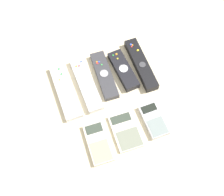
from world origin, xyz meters
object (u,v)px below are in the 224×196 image
remote_1 (86,84)px  remote_2 (104,75)px  remote_0 (66,91)px  calculator_0 (98,143)px  calculator_1 (126,131)px  remote_3 (123,70)px  remote_4 (141,64)px  calculator_2 (154,120)px

remote_1 → remote_2: (0.07, 0.01, -0.00)m
remote_0 → remote_2: remote_2 is taller
calculator_0 → calculator_1: size_ratio=1.06×
remote_3 → calculator_0: bearing=-132.1°
remote_1 → remote_3: (0.14, 0.01, 0.00)m
calculator_0 → calculator_1: calculator_0 is taller
remote_1 → calculator_1: 0.22m
remote_1 → remote_4: (0.21, 0.00, 0.00)m
remote_2 → remote_4: size_ratio=0.90×
remote_3 → remote_2: bearing=172.2°
remote_4 → calculator_2: (-0.05, -0.21, -0.00)m
remote_1 → remote_2: 0.07m
remote_3 → remote_4: size_ratio=0.76×
remote_2 → calculator_2: size_ratio=1.60×
remote_1 → calculator_0: bearing=-99.0°
remote_4 → calculator_1: remote_4 is taller
calculator_2 → calculator_0: bearing=-177.7°
remote_1 → calculator_0: 0.21m
remote_3 → remote_1: bearing=178.7°
remote_1 → remote_4: size_ratio=1.00×
remote_0 → calculator_2: (0.24, -0.20, -0.00)m
remote_3 → remote_4: remote_4 is taller
remote_0 → remote_1: size_ratio=1.00×
calculator_0 → calculator_2: calculator_2 is taller
remote_0 → calculator_2: bearing=-40.2°
remote_1 → remote_3: 0.14m
calculator_0 → remote_0: bearing=104.2°
remote_1 → remote_4: bearing=1.0°
remote_1 → calculator_0: (-0.03, -0.21, -0.00)m
remote_0 → calculator_1: 0.25m
calculator_0 → calculator_2: size_ratio=1.18×
remote_3 → calculator_1: 0.22m
remote_2 → calculator_1: 0.22m
remote_4 → remote_2: bearing=178.0°
remote_3 → remote_4: 0.07m
remote_0 → remote_3: 0.21m
remote_3 → calculator_1: (-0.07, -0.21, -0.01)m
remote_4 → calculator_1: bearing=-123.1°
remote_1 → calculator_0: size_ratio=1.52×
remote_1 → calculator_1: (0.07, -0.21, -0.00)m
calculator_1 → remote_1: bearing=110.3°
remote_0 → remote_1: 0.07m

